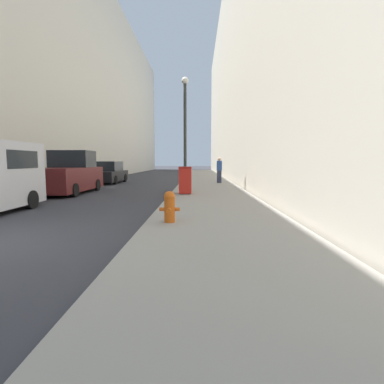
{
  "coord_description": "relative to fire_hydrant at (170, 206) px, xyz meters",
  "views": [
    {
      "loc": [
        4.58,
        -5.37,
        1.64
      ],
      "look_at": [
        4.1,
        16.62,
        -0.62
      ],
      "focal_mm": 28.0,
      "sensor_mm": 36.0,
      "label": 1
    }
  ],
  "objects": [
    {
      "name": "sidewalk_right",
      "position": [
        1.29,
        16.02,
        -0.47
      ],
      "size": [
        3.81,
        60.0,
        0.13
      ],
      "color": "gray",
      "rests_on": "ground"
    },
    {
      "name": "building_left_glass",
      "position": [
        -14.21,
        24.02,
        9.1
      ],
      "size": [
        12.0,
        60.0,
        19.27
      ],
      "color": "beige",
      "rests_on": "ground"
    },
    {
      "name": "building_right_stone",
      "position": [
        9.29,
        24.02,
        9.36
      ],
      "size": [
        12.0,
        60.0,
        19.78
      ],
      "color": "beige",
      "rests_on": "ground"
    },
    {
      "name": "fire_hydrant",
      "position": [
        0.0,
        0.0,
        0.0
      ],
      "size": [
        0.51,
        0.4,
        0.78
      ],
      "color": "#D15614",
      "rests_on": "sidewalk_right"
    },
    {
      "name": "trash_bin",
      "position": [
        0.1,
        6.6,
        0.24
      ],
      "size": [
        0.59,
        0.7,
        1.27
      ],
      "color": "red",
      "rests_on": "sidewalk_right"
    },
    {
      "name": "lamppost",
      "position": [
        -0.04,
        9.7,
        2.9
      ],
      "size": [
        0.39,
        0.39,
        6.16
      ],
      "color": "#2D332D",
      "rests_on": "sidewalk_right"
    },
    {
      "name": "pickup_truck",
      "position": [
        -6.03,
        7.91,
        0.39
      ],
      "size": [
        2.29,
        4.96,
        2.21
      ],
      "color": "#561919",
      "rests_on": "ground"
    },
    {
      "name": "parked_sedan_near",
      "position": [
        -6.1,
        15.22,
        0.21
      ],
      "size": [
        1.95,
        4.74,
        1.64
      ],
      "color": "black",
      "rests_on": "ground"
    },
    {
      "name": "pedestrian_on_sidewalk",
      "position": [
        2.18,
        13.74,
        0.49
      ],
      "size": [
        0.36,
        0.24,
        1.79
      ],
      "color": "#2D3347",
      "rests_on": "sidewalk_right"
    }
  ]
}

